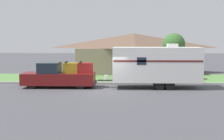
# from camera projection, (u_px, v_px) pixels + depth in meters

# --- Properties ---
(ground_plane) EXTENTS (120.00, 120.00, 0.00)m
(ground_plane) POSITION_uv_depth(u_px,v_px,m) (110.00, 91.00, 22.86)
(ground_plane) COLOR #47474C
(curb_strip) EXTENTS (80.00, 0.30, 0.14)m
(curb_strip) POSITION_uv_depth(u_px,v_px,m) (112.00, 83.00, 26.58)
(curb_strip) COLOR #999993
(curb_strip) RESTS_ON ground_plane
(lawn_strip) EXTENTS (80.00, 7.00, 0.03)m
(lawn_strip) POSITION_uv_depth(u_px,v_px,m) (113.00, 78.00, 30.21)
(lawn_strip) COLOR #568442
(lawn_strip) RESTS_ON ground_plane
(house_across_street) EXTENTS (13.49, 6.83, 4.44)m
(house_across_street) POSITION_uv_depth(u_px,v_px,m) (134.00, 52.00, 35.40)
(house_across_street) COLOR gray
(house_across_street) RESTS_ON ground_plane
(pickup_truck) EXTENTS (5.79, 2.01, 2.07)m
(pickup_truck) POSITION_uv_depth(u_px,v_px,m) (59.00, 76.00, 24.64)
(pickup_truck) COLOR black
(pickup_truck) RESTS_ON ground_plane
(travel_trailer) EXTENTS (7.98, 2.36, 3.46)m
(travel_trailer) POSITION_uv_depth(u_px,v_px,m) (156.00, 64.00, 24.26)
(travel_trailer) COLOR black
(travel_trailer) RESTS_ON ground_plane
(mailbox) EXTENTS (0.48, 0.20, 1.31)m
(mailbox) POSITION_uv_depth(u_px,v_px,m) (194.00, 72.00, 27.07)
(mailbox) COLOR brown
(mailbox) RESTS_ON ground_plane
(tree_in_yard) EXTENTS (2.11, 2.11, 4.37)m
(tree_in_yard) POSITION_uv_depth(u_px,v_px,m) (174.00, 45.00, 29.03)
(tree_in_yard) COLOR brown
(tree_in_yard) RESTS_ON ground_plane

